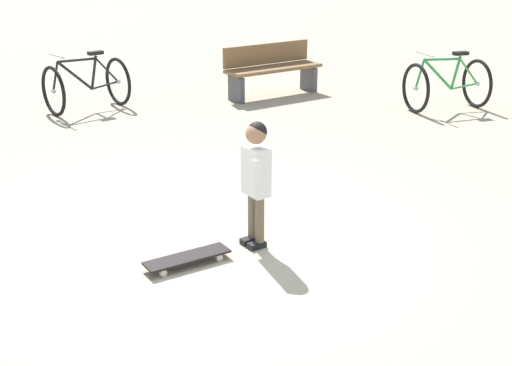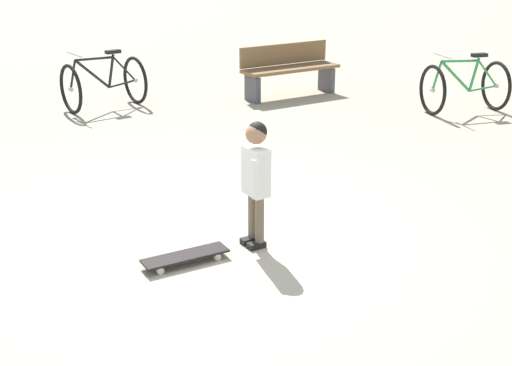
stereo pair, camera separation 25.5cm
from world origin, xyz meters
The scene contains 6 objects.
ground_plane centered at (0.00, 0.00, 0.00)m, with size 50.00×50.00×0.00m, color tan.
child_person centered at (-0.40, -0.22, 0.66)m, with size 0.34×0.27×1.06m.
skateboard centered at (-0.29, 0.42, 0.06)m, with size 0.32×0.72×0.07m.
bicycle_near centered at (1.04, -5.40, 0.38)m, with size 1.10×1.27×0.85m.
bicycle_mid centered at (4.61, -1.61, 0.38)m, with size 0.77×1.11×0.85m.
street_bench centered at (3.45, -4.22, 0.42)m, with size 0.69×1.65×0.80m.
Camera 2 is at (-4.39, 3.22, 2.48)m, focal length 48.69 mm.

